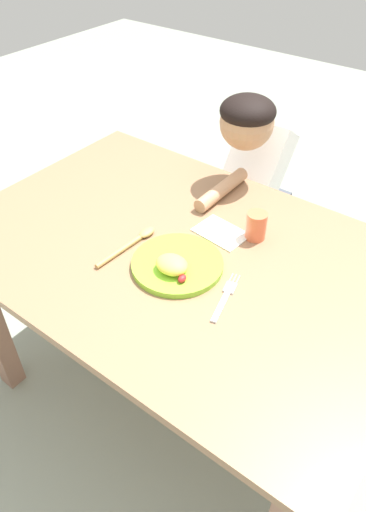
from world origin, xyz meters
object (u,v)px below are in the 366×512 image
at_px(plate, 176,264).
at_px(fork, 225,298).
at_px(drinking_cup, 256,226).
at_px(person, 253,201).
at_px(spoon, 133,242).

distance_m(plate, fork, 0.17).
height_order(drinking_cup, person, person).
height_order(plate, drinking_cup, drinking_cup).
relative_size(spoon, drinking_cup, 2.67).
bearing_deg(plate, spoon, 178.35).
relative_size(fork, drinking_cup, 2.13).
bearing_deg(fork, spoon, 72.05).
bearing_deg(spoon, plate, -88.33).
xyz_separation_m(fork, spoon, (-0.34, 0.02, 0.01)).
distance_m(plate, spoon, 0.17).
height_order(spoon, drinking_cup, drinking_cup).
bearing_deg(plate, drinking_cup, 67.91).
height_order(fork, spoon, spoon).
xyz_separation_m(spoon, drinking_cup, (0.27, 0.25, 0.03)).
xyz_separation_m(fork, drinking_cup, (-0.07, 0.27, 0.04)).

